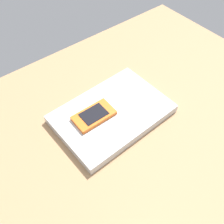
{
  "coord_description": "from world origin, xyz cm",
  "views": [
    {
      "loc": [
        24.7,
        31.05,
        61.12
      ],
      "look_at": [
        -4.07,
        -5.01,
        5.0
      ],
      "focal_mm": 42.01,
      "sensor_mm": 36.0,
      "label": 1
    }
  ],
  "objects": [
    {
      "name": "desk_surface",
      "position": [
        0.0,
        0.0,
        1.5
      ],
      "size": [
        120.0,
        80.0,
        3.0
      ],
      "primitive_type": "cube",
      "color": "#9E7751",
      "rests_on": "ground"
    },
    {
      "name": "laptop_closed",
      "position": [
        -4.07,
        -5.01,
        4.25
      ],
      "size": [
        31.45,
        21.92,
        2.49
      ],
      "primitive_type": "cube",
      "rotation": [
        0.0,
        0.0,
        0.03
      ],
      "color": "#B7BABC",
      "rests_on": "desk_surface"
    },
    {
      "name": "cell_phone_on_laptop",
      "position": [
        1.06,
        -6.42,
        6.1
      ],
      "size": [
        11.25,
        6.38,
        1.28
      ],
      "color": "orange",
      "rests_on": "laptop_closed"
    }
  ]
}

